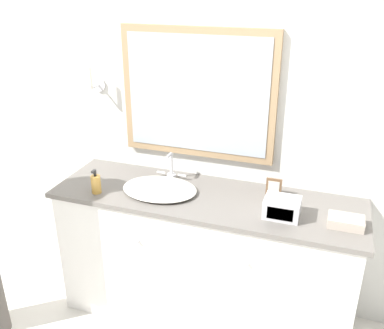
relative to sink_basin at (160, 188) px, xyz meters
name	(u,v)px	position (x,y,z in m)	size (l,w,h in m)	color
wall_back	(221,122)	(0.29, 0.34, 0.35)	(8.00, 0.18, 2.55)	silver
vanity_counter	(205,257)	(0.29, 0.02, -0.47)	(1.90, 0.59, 0.91)	white
sink_basin	(160,188)	(0.00, 0.00, 0.00)	(0.47, 0.41, 0.19)	silver
soap_bottle	(96,184)	(-0.36, -0.15, 0.04)	(0.06, 0.06, 0.16)	gold
appliance_box	(282,208)	(0.76, -0.06, 0.03)	(0.20, 0.16, 0.11)	#BCBCC1
picture_frame	(274,187)	(0.68, 0.18, 0.04)	(0.09, 0.01, 0.11)	brown
hand_towel_near_sink	(346,222)	(1.10, -0.05, 0.01)	(0.19, 0.12, 0.05)	#B7A899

